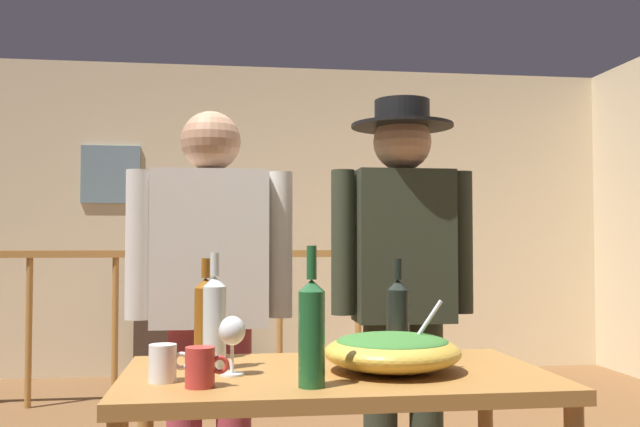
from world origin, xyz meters
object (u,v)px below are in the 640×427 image
at_px(stair_railing, 235,301).
at_px(wine_bottle_amber, 205,317).
at_px(salad_bowl, 392,350).
at_px(person_standing_left, 210,287).
at_px(tv_console, 193,349).
at_px(framed_picture, 111,174).
at_px(mug_red, 201,367).
at_px(serving_table, 336,402).
at_px(wine_bottle_dark, 398,315).
at_px(flat_screen_tv, 194,287).
at_px(person_standing_right, 403,275).
at_px(mug_white, 164,363).
at_px(wine_bottle_clear, 215,320).
at_px(wine_bottle_green, 312,330).
at_px(wine_glass, 232,334).

xyz_separation_m(stair_railing, wine_bottle_amber, (-0.14, -2.82, 0.18)).
xyz_separation_m(salad_bowl, person_standing_left, (-0.52, 0.69, 0.14)).
bearing_deg(tv_console, framed_picture, 157.76).
height_order(mug_red, person_standing_left, person_standing_left).
distance_m(serving_table, wine_bottle_dark, 0.43).
height_order(flat_screen_tv, salad_bowl, salad_bowl).
relative_size(flat_screen_tv, salad_bowl, 1.44).
bearing_deg(framed_picture, salad_bowl, -71.27).
height_order(framed_picture, salad_bowl, framed_picture).
bearing_deg(mug_red, person_standing_right, 48.71).
distance_m(mug_white, person_standing_right, 1.15).
xyz_separation_m(flat_screen_tv, wine_bottle_dark, (0.80, -3.56, 0.12)).
height_order(flat_screen_tv, wine_bottle_clear, wine_bottle_clear).
bearing_deg(wine_bottle_dark, mug_white, -152.62).
bearing_deg(mug_white, wine_bottle_green, -17.36).
distance_m(wine_glass, wine_bottle_clear, 0.12).
height_order(serving_table, mug_red, mug_red).
xyz_separation_m(framed_picture, wine_bottle_dark, (1.51, -3.88, -0.81)).
bearing_deg(flat_screen_tv, mug_red, -87.45).
xyz_separation_m(serving_table, wine_bottle_green, (-0.10, -0.22, 0.23)).
bearing_deg(serving_table, tv_console, 98.13).
bearing_deg(tv_console, wine_bottle_amber, -87.16).
distance_m(framed_picture, mug_red, 4.52).
relative_size(flat_screen_tv, serving_table, 0.47).
xyz_separation_m(salad_bowl, mug_red, (-0.53, -0.15, -0.01)).
bearing_deg(stair_railing, wine_glass, -91.17).
xyz_separation_m(framed_picture, person_standing_right, (1.63, -3.50, -0.70)).
xyz_separation_m(serving_table, mug_red, (-0.37, -0.18, 0.14)).
bearing_deg(salad_bowl, wine_bottle_clear, 168.16).
bearing_deg(salad_bowl, framed_picture, 108.73).
distance_m(flat_screen_tv, person_standing_right, 3.31).
bearing_deg(mug_red, serving_table, 25.91).
distance_m(serving_table, wine_glass, 0.36).
relative_size(serving_table, mug_white, 11.04).
distance_m(flat_screen_tv, mug_white, 3.94).
relative_size(wine_bottle_dark, mug_red, 2.82).
xyz_separation_m(salad_bowl, wine_bottle_amber, (-0.53, 0.29, 0.07)).
distance_m(salad_bowl, wine_bottle_clear, 0.52).
relative_size(tv_console, flat_screen_tv, 1.61).
bearing_deg(wine_bottle_dark, tv_console, 102.60).
xyz_separation_m(serving_table, mug_white, (-0.47, -0.10, 0.14)).
bearing_deg(wine_bottle_amber, serving_table, -35.00).
xyz_separation_m(wine_glass, mug_red, (-0.08, -0.15, -0.06)).
relative_size(framed_picture, serving_table, 0.41).
height_order(salad_bowl, mug_red, salad_bowl).
bearing_deg(wine_bottle_dark, serving_table, -132.30).
xyz_separation_m(wine_bottle_dark, wine_bottle_amber, (-0.62, -0.01, 0.00)).
relative_size(wine_glass, person_standing_right, 0.10).
distance_m(wine_bottle_green, wine_bottle_clear, 0.38).
bearing_deg(mug_white, flat_screen_tv, 91.17).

